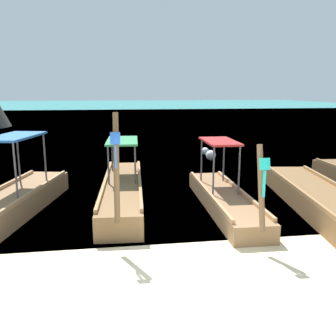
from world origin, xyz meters
name	(u,v)px	position (x,y,z in m)	size (l,w,h in m)	color
ground	(196,276)	(0.00, 0.00, 0.00)	(120.00, 120.00, 0.00)	beige
sea_water	(121,109)	(0.00, 61.46, 0.00)	(120.00, 120.00, 0.00)	teal
longtail_boat_violet_ribbon	(6,206)	(-4.23, 3.61, 0.36)	(2.44, 6.89, 2.69)	olive
longtail_boat_blue_ribbon	(123,190)	(-1.20, 4.70, 0.36)	(1.45, 6.54, 2.87)	brown
longtail_boat_turquoise_ribbon	(224,198)	(1.64, 3.63, 0.31)	(1.16, 5.54, 2.23)	olive
longtail_boat_pink_ribbon	(320,200)	(4.25, 3.09, 0.30)	(2.29, 6.84, 2.45)	brown
mooring_buoy_near	(205,151)	(3.27, 12.28, 0.20)	(0.40, 0.40, 0.40)	white
mooring_buoy_far	(211,155)	(3.19, 10.82, 0.25)	(0.49, 0.49, 0.49)	white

